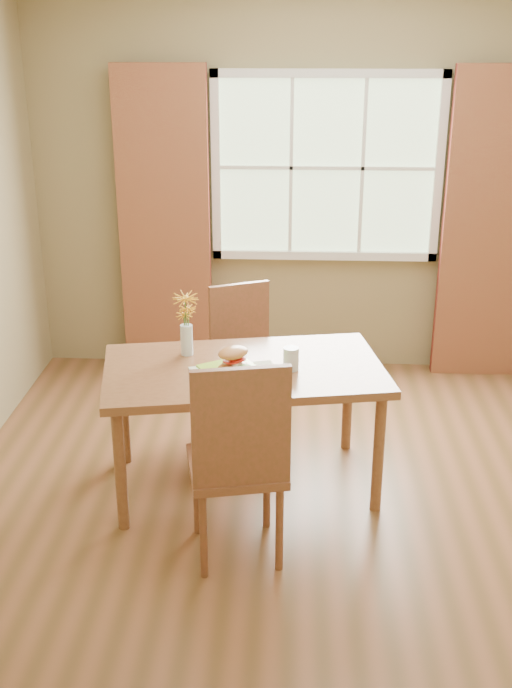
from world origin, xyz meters
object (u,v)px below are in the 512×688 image
object	(u,v)px
chair_far	(245,354)
water_glass	(291,359)
chair_near	(239,456)
croissant_sandwich	(233,360)
flower_vase	(186,318)
dining_table	(244,379)

from	to	relation	value
chair_far	water_glass	distance (m)	0.82
chair_near	water_glass	size ratio (longest dim) A/B	8.55
chair_near	croissant_sandwich	distance (m)	0.65
water_glass	flower_vase	bearing A→B (deg)	162.12
croissant_sandwich	dining_table	bearing A→B (deg)	24.56
chair_near	flower_vase	world-z (taller)	flower_vase
dining_table	chair_near	bearing A→B (deg)	-98.61
chair_near	dining_table	bearing A→B (deg)	79.93
chair_near	flower_vase	xyz separation A→B (m)	(-0.34, 0.87, 0.35)
dining_table	chair_near	size ratio (longest dim) A/B	1.51
dining_table	water_glass	xyz separation A→B (m)	(0.25, -0.03, 0.13)
chair_far	croissant_sandwich	bearing A→B (deg)	-115.06
water_glass	flower_vase	size ratio (longest dim) A/B	0.35
flower_vase	dining_table	bearing A→B (deg)	-26.15
chair_near	flower_vase	size ratio (longest dim) A/B	3.01
croissant_sandwich	water_glass	xyz separation A→B (m)	(0.30, 0.08, -0.03)
chair_far	water_glass	bearing A→B (deg)	-92.36
chair_far	water_glass	world-z (taller)	chair_far
dining_table	chair_far	size ratio (longest dim) A/B	1.71
flower_vase	croissant_sandwich	bearing A→B (deg)	-43.84
croissant_sandwich	water_glass	world-z (taller)	croissant_sandwich
chair_far	flower_vase	world-z (taller)	flower_vase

